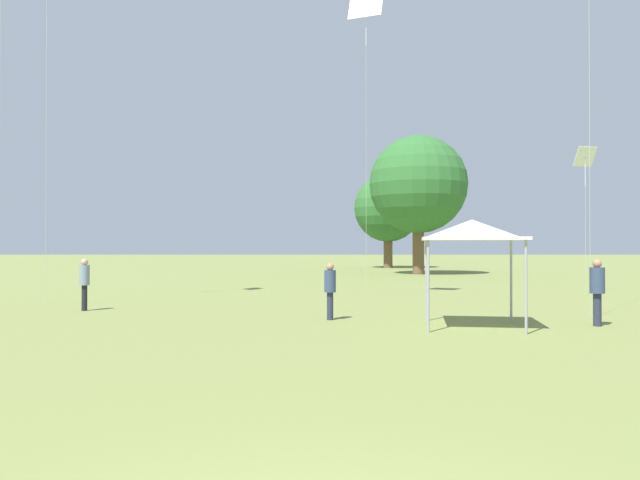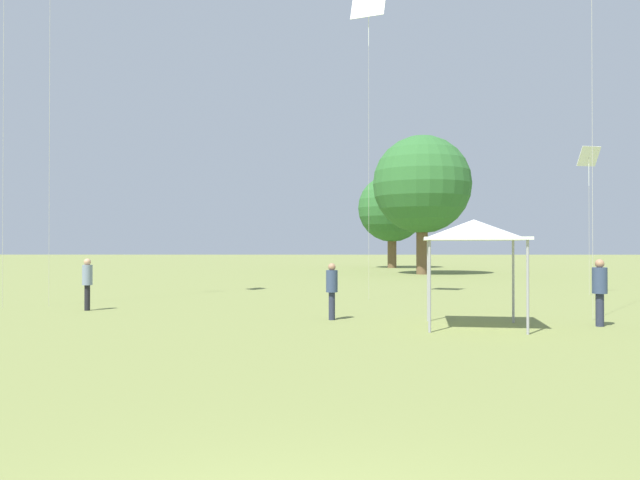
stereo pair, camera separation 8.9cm
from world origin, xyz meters
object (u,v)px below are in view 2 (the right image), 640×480
object	(u,v)px
person_standing_1	(87,279)
distant_tree_1	(422,185)
person_standing_2	(600,286)
canopy_tent	(474,231)
kite_3	(589,159)
distant_tree_0	(392,208)
kite_6	(369,8)
person_standing_3	(332,286)

from	to	relation	value
person_standing_1	distant_tree_1	bearing A→B (deg)	-0.19
person_standing_1	person_standing_2	world-z (taller)	person_standing_2
distant_tree_1	canopy_tent	bearing A→B (deg)	-95.93
kite_3	distant_tree_1	distance (m)	20.70
person_standing_1	person_standing_2	distance (m)	16.08
person_standing_1	distant_tree_0	bearing A→B (deg)	9.97
kite_6	distant_tree_1	distance (m)	23.82
canopy_tent	kite_6	distance (m)	12.91
person_standing_1	distant_tree_0	distance (m)	43.69
person_standing_2	distant_tree_0	bearing A→B (deg)	-153.65
person_standing_2	distant_tree_0	world-z (taller)	distant_tree_0
person_standing_3	distant_tree_1	distance (m)	30.99
kite_3	person_standing_1	bearing A→B (deg)	50.36
canopy_tent	person_standing_1	bearing A→B (deg)	161.09
person_standing_2	distant_tree_1	world-z (taller)	distant_tree_1
kite_3	distant_tree_0	world-z (taller)	distant_tree_0
kite_6	distant_tree_0	size ratio (longest dim) A/B	1.38
canopy_tent	distant_tree_1	world-z (taller)	distant_tree_1
distant_tree_0	distant_tree_1	world-z (taller)	distant_tree_1
person_standing_2	kite_6	size ratio (longest dim) A/B	0.14
person_standing_3	canopy_tent	distance (m)	4.45
person_standing_1	distant_tree_1	xyz separation A→B (m)	(15.37, 27.05, 5.84)
distant_tree_1	person_standing_2	bearing A→B (deg)	-89.57
person_standing_1	canopy_tent	xyz separation A→B (m)	(12.13, -4.15, 1.54)
kite_3	kite_6	bearing A→B (deg)	44.86
person_standing_2	kite_3	size ratio (longest dim) A/B	0.28
person_standing_1	person_standing_3	xyz separation A→B (m)	(8.30, -2.55, -0.06)
canopy_tent	person_standing_3	bearing A→B (deg)	157.26
canopy_tent	kite_6	xyz separation A→B (m)	(-2.29, 8.59, 9.36)
person_standing_3	distant_tree_0	size ratio (longest dim) A/B	0.18
distant_tree_1	kite_6	bearing A→B (deg)	-103.75
person_standing_3	distant_tree_0	distance (m)	44.20
person_standing_2	distant_tree_0	size ratio (longest dim) A/B	0.20
person_standing_1	kite_6	xyz separation A→B (m)	(9.83, 4.44, 10.91)
person_standing_3	distant_tree_0	bearing A→B (deg)	146.97
person_standing_1	person_standing_2	xyz separation A→B (m)	(15.60, -3.93, 0.03)
kite_6	distant_tree_0	xyz separation A→B (m)	(4.62, 36.51, -6.06)
person_standing_3	distant_tree_1	size ratio (longest dim) A/B	0.16
person_standing_2	person_standing_1	bearing A→B (deg)	-79.27
kite_6	person_standing_2	bearing A→B (deg)	12.50
distant_tree_0	kite_6	bearing A→B (deg)	-97.20
person_standing_1	kite_6	distance (m)	15.34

